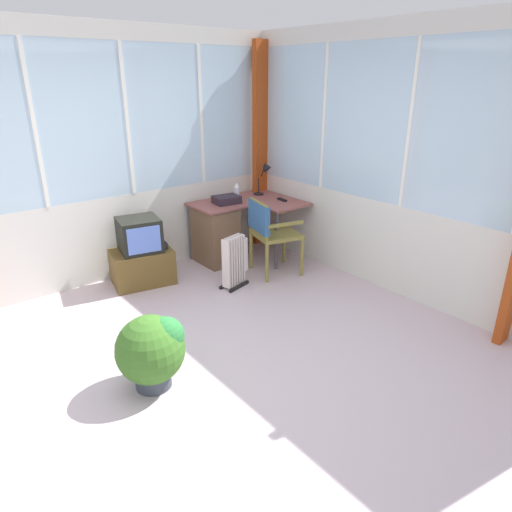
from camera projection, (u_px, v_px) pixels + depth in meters
The scene contains 13 objects.
ground at pixel (212, 375), 3.54m from camera, with size 5.57×5.36×0.06m, color beige.
north_window_panel at pixel (88, 162), 4.64m from camera, with size 4.57×0.07×2.65m.
east_window_panel at pixel (407, 167), 4.39m from camera, with size 0.07×4.36×2.65m.
curtain_corner at pixel (260, 148), 5.83m from camera, with size 0.23×0.07×2.55m, color #A74217.
desk at pixel (220, 231), 5.51m from camera, with size 1.20×0.98×0.72m.
desk_lamp at pixel (266, 174), 5.74m from camera, with size 0.24×0.20×0.41m.
tv_remote at pixel (282, 200), 5.54m from camera, with size 0.04×0.15×0.02m, color black.
spray_bottle at pixel (237, 191), 5.55m from camera, with size 0.06×0.06×0.22m.
paper_tray at pixel (227, 200), 5.41m from camera, with size 0.30×0.23×0.09m, color #2B1F29.
wooden_armchair at pixel (267, 227), 5.08m from camera, with size 0.59×0.59×0.87m.
tv_on_stand at pixel (142, 255), 4.93m from camera, with size 0.71×0.56×0.74m.
space_heater at pixel (235, 261), 4.88m from camera, with size 0.37×0.24×0.57m.
potted_plant at pixel (153, 349), 3.26m from camera, with size 0.50×0.50×0.57m.
Camera 1 is at (-1.58, -2.51, 2.15)m, focal length 31.77 mm.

